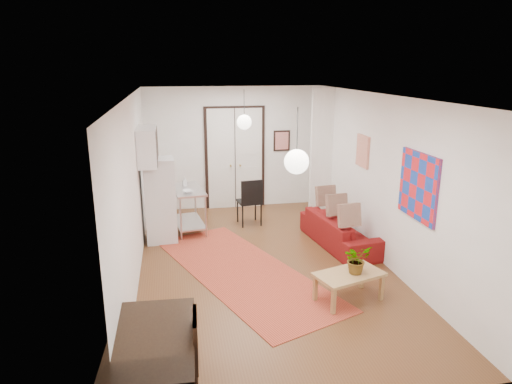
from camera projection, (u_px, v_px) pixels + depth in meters
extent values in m
plane|color=brown|center=(263.00, 265.00, 7.97)|extent=(7.00, 7.00, 0.00)
cube|color=white|center=(264.00, 96.00, 7.19)|extent=(4.20, 7.00, 0.02)
cube|color=white|center=(235.00, 148.00, 10.89)|extent=(4.20, 0.02, 2.90)
cube|color=white|center=(337.00, 278.00, 4.26)|extent=(4.20, 0.02, 2.90)
cube|color=white|center=(133.00, 191.00, 7.21)|extent=(0.02, 7.00, 2.90)
cube|color=white|center=(381.00, 179.00, 7.95)|extent=(0.02, 7.00, 2.90)
cube|color=white|center=(235.00, 159.00, 10.92)|extent=(1.44, 0.06, 2.50)
cube|color=white|center=(321.00, 153.00, 10.32)|extent=(0.50, 0.10, 2.90)
cube|color=white|center=(147.00, 146.00, 8.54)|extent=(0.35, 1.00, 0.70)
cube|color=red|center=(418.00, 186.00, 6.70)|extent=(0.05, 1.00, 1.00)
cube|color=#F7EDCE|center=(363.00, 151.00, 8.61)|extent=(0.05, 0.50, 0.60)
cube|color=red|center=(282.00, 141.00, 11.03)|extent=(0.40, 0.03, 0.50)
cube|color=#9E6642|center=(141.00, 140.00, 8.98)|extent=(0.03, 0.44, 0.54)
sphere|color=white|center=(244.00, 122.00, 9.26)|extent=(0.30, 0.30, 0.30)
cylinder|color=black|center=(244.00, 102.00, 9.15)|extent=(0.01, 0.01, 0.50)
sphere|color=white|center=(297.00, 162.00, 5.47)|extent=(0.30, 0.30, 0.30)
cylinder|color=black|center=(297.00, 128.00, 5.36)|extent=(0.01, 0.01, 0.50)
cube|color=#B5472D|center=(242.00, 271.00, 7.71)|extent=(2.97, 4.41, 0.01)
imported|color=maroon|center=(340.00, 231.00, 8.76)|extent=(1.07, 2.12, 0.59)
cube|color=tan|center=(349.00, 274.00, 6.66)|extent=(1.11, 0.82, 0.04)
cube|color=tan|center=(325.00, 298.00, 6.43)|extent=(0.07, 0.07, 0.40)
cube|color=tan|center=(383.00, 293.00, 6.59)|extent=(0.07, 0.07, 0.40)
cube|color=tan|center=(315.00, 284.00, 6.85)|extent=(0.07, 0.07, 0.40)
cube|color=tan|center=(370.00, 279.00, 7.00)|extent=(0.07, 0.07, 0.40)
imported|color=#2B5F2B|center=(357.00, 259.00, 6.61)|extent=(0.43, 0.47, 0.43)
cube|color=silver|center=(188.00, 190.00, 9.43)|extent=(0.74, 1.24, 0.04)
cube|color=silver|center=(189.00, 222.00, 9.62)|extent=(0.70, 1.20, 0.03)
cylinder|color=silver|center=(177.00, 219.00, 8.99)|extent=(0.04, 0.04, 0.88)
cylinder|color=silver|center=(202.00, 217.00, 9.07)|extent=(0.04, 0.04, 0.88)
cylinder|color=silver|center=(176.00, 203.00, 10.02)|extent=(0.04, 0.04, 0.88)
cylinder|color=silver|center=(199.00, 202.00, 10.11)|extent=(0.04, 0.04, 0.88)
imported|color=beige|center=(188.00, 191.00, 9.13)|extent=(0.26, 0.26, 0.05)
imported|color=teal|center=(185.00, 182.00, 9.63)|extent=(0.10, 0.10, 0.19)
cube|color=silver|center=(160.00, 200.00, 8.88)|extent=(0.62, 0.62, 1.66)
cube|color=black|center=(152.00, 339.00, 4.47)|extent=(0.90, 1.49, 0.05)
cube|color=black|center=(123.00, 340.00, 5.15)|extent=(0.07, 0.07, 0.75)
cube|color=black|center=(188.00, 333.00, 5.28)|extent=(0.07, 0.07, 0.75)
cube|color=#392112|center=(175.00, 363.00, 4.59)|extent=(0.50, 0.48, 0.04)
cube|color=#392112|center=(173.00, 327.00, 4.72)|extent=(0.06, 0.46, 0.50)
cylinder|color=#392112|center=(156.00, 372.00, 4.81)|extent=(0.03, 0.03, 0.48)
cylinder|color=#392112|center=(194.00, 368.00, 4.88)|extent=(0.03, 0.03, 0.48)
cube|color=#392112|center=(175.00, 363.00, 4.59)|extent=(0.50, 0.48, 0.04)
cube|color=#392112|center=(173.00, 327.00, 4.72)|extent=(0.06, 0.46, 0.50)
cylinder|color=#392112|center=(156.00, 372.00, 4.81)|extent=(0.03, 0.03, 0.48)
cylinder|color=#392112|center=(194.00, 368.00, 4.88)|extent=(0.03, 0.03, 0.48)
cube|color=black|center=(249.00, 202.00, 9.89)|extent=(0.53, 0.53, 0.04)
cube|color=black|center=(247.00, 187.00, 10.03)|extent=(0.47, 0.10, 0.51)
cylinder|color=black|center=(241.00, 216.00, 9.73)|extent=(0.03, 0.03, 0.51)
cylinder|color=black|center=(260.00, 215.00, 9.80)|extent=(0.03, 0.03, 0.51)
cylinder|color=black|center=(238.00, 210.00, 10.12)|extent=(0.03, 0.03, 0.51)
cylinder|color=black|center=(257.00, 209.00, 10.19)|extent=(0.03, 0.03, 0.51)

